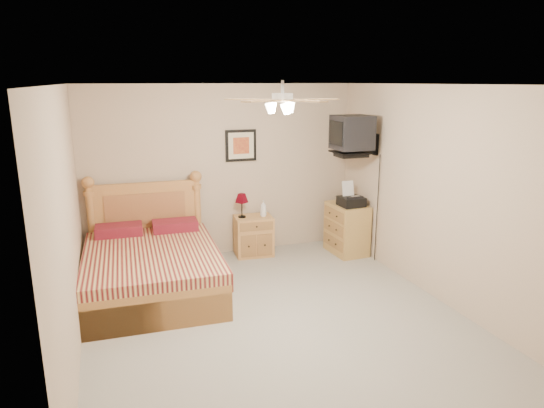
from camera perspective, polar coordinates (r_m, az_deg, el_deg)
The scene contains 17 objects.
floor at distance 5.48m, azimuth 0.35°, elevation -13.24°, with size 4.50×4.50×0.00m, color gray.
ceiling at distance 4.86m, azimuth 0.39°, elevation 13.89°, with size 4.00×4.50×0.04m, color white.
wall_back at distance 7.14m, azimuth -5.77°, elevation 3.84°, with size 4.00×0.04×2.50m, color tan.
wall_front at distance 3.12m, azimuth 14.71°, elevation -10.45°, with size 4.00×0.04×2.50m, color tan.
wall_left at distance 4.76m, azimuth -22.92°, elevation -2.50°, with size 0.04×4.50×2.50m, color tan.
wall_right at distance 5.99m, azimuth 18.68°, elevation 1.14°, with size 0.04×4.50×2.50m, color tan.
bed at distance 6.01m, azimuth -14.09°, elevation -4.35°, with size 1.55×2.03×1.31m, color #C67C3A, non-canonical shape.
nightstand at distance 7.24m, azimuth -2.18°, elevation -3.74°, with size 0.55×0.41×0.59m, color #BE8147.
table_lamp at distance 7.08m, azimuth -3.57°, elevation -0.17°, with size 0.19×0.19×0.36m, color #540310, non-canonical shape.
lotion_bottle at distance 7.14m, azimuth -1.03°, elevation -0.52°, with size 0.09×0.09×0.24m, color white.
framed_picture at distance 7.13m, azimuth -3.68°, elevation 6.88°, with size 0.46×0.04×0.46m, color black.
dresser at distance 7.38m, azimuth 8.79°, elevation -2.89°, with size 0.45×0.64×0.76m, color #A47D3E.
fax_machine at distance 7.15m, azimuth 9.34°, elevation 1.15°, with size 0.33×0.35×0.35m, color black, non-canonical shape.
magazine_lower at distance 7.43m, azimuth 7.87°, elevation 0.40°, with size 0.20×0.27×0.03m, color #B1A890.
magazine_upper at distance 7.46m, azimuth 8.03°, elevation 0.65°, with size 0.22×0.30×0.02m, color tan.
wall_tv at distance 6.86m, azimuth 10.49°, elevation 7.99°, with size 0.56×0.46×0.58m, color black, non-canonical shape.
ceiling_fan at distance 4.68m, azimuth 1.24°, elevation 12.15°, with size 1.14×1.14×0.28m, color silver, non-canonical shape.
Camera 1 is at (-1.65, -4.58, 2.53)m, focal length 32.00 mm.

